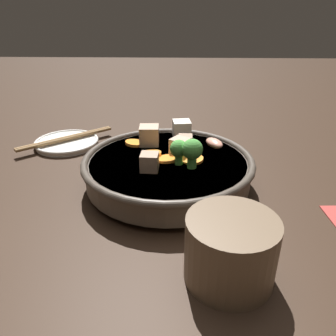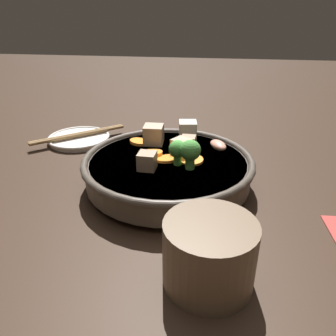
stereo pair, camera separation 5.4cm
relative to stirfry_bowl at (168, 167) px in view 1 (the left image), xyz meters
The scene contains 5 objects.
ground_plane 0.03m from the stirfry_bowl, 160.43° to the left, with size 3.00×3.00×0.00m, color black.
stirfry_bowl is the anchor object (origin of this frame).
side_saucer 0.28m from the stirfry_bowl, 53.48° to the left, with size 0.14×0.14×0.01m.
dark_mug 0.22m from the stirfry_bowl, 160.42° to the right, with size 0.12×0.10×0.08m.
chopsticks_pair 0.28m from the stirfry_bowl, 53.48° to the left, with size 0.15×0.17×0.01m.
Camera 1 is at (-0.49, -0.02, 0.28)m, focal length 35.00 mm.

